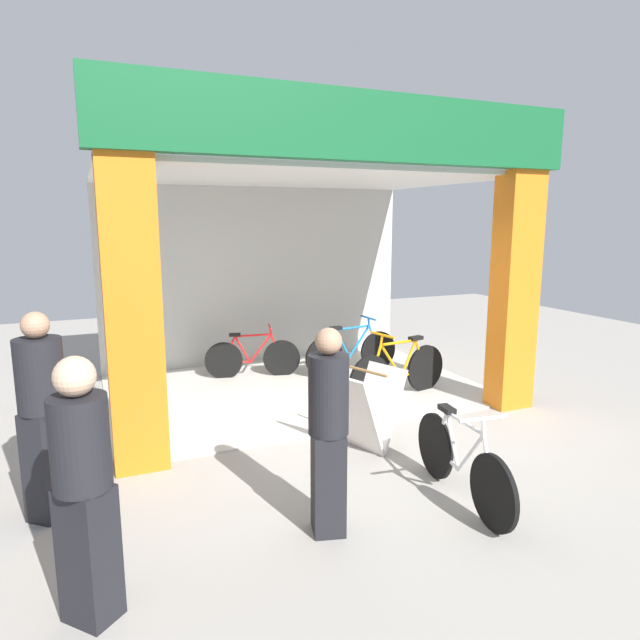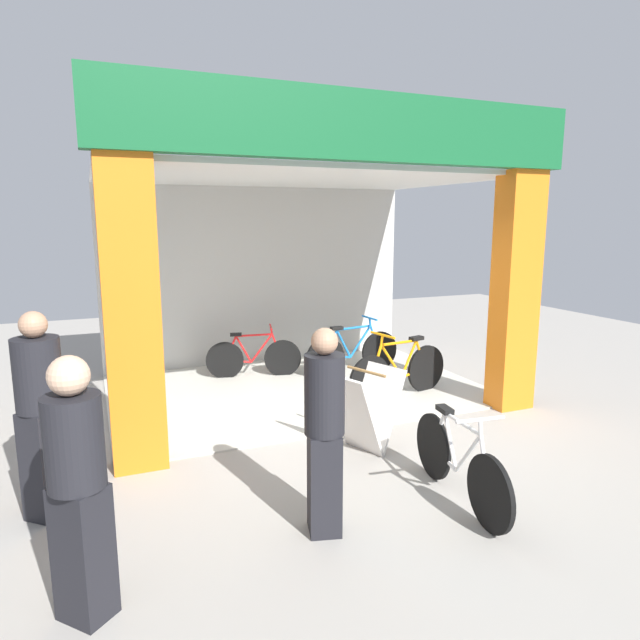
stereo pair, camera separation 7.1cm
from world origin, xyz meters
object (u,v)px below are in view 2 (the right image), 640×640
at_px(pedestrian_0, 42,411).
at_px(pedestrian_1, 78,487).
at_px(bicycle_parked_0, 459,463).
at_px(pedestrian_2, 324,431).
at_px(bicycle_inside_0, 399,371).
at_px(bicycle_inside_1, 254,357).
at_px(bicycle_inside_2, 353,352).
at_px(sandwich_board_sign, 365,410).

relative_size(pedestrian_0, pedestrian_1, 1.03).
distance_m(bicycle_parked_0, pedestrian_2, 1.33).
bearing_deg(bicycle_inside_0, pedestrian_1, -143.40).
xyz_separation_m(bicycle_inside_1, pedestrian_2, (-0.67, -4.31, 0.50)).
distance_m(bicycle_parked_0, pedestrian_0, 3.45).
bearing_deg(bicycle_inside_1, pedestrian_1, -117.20).
bearing_deg(pedestrian_0, bicycle_inside_1, 50.47).
xyz_separation_m(bicycle_inside_2, pedestrian_0, (-4.14, -2.82, 0.53)).
xyz_separation_m(bicycle_parked_0, pedestrian_1, (-2.94, -0.29, 0.51)).
relative_size(sandwich_board_sign, pedestrian_0, 0.52).
bearing_deg(pedestrian_0, bicycle_parked_0, -19.24).
relative_size(sandwich_board_sign, pedestrian_1, 0.53).
bearing_deg(bicycle_inside_2, bicycle_inside_0, -87.59).
height_order(sandwich_board_sign, pedestrian_1, pedestrian_1).
bearing_deg(pedestrian_0, pedestrian_1, -78.98).
xyz_separation_m(pedestrian_1, pedestrian_2, (1.70, 0.30, -0.03)).
relative_size(bicycle_inside_0, bicycle_inside_2, 1.03).
relative_size(bicycle_inside_1, pedestrian_2, 0.88).
height_order(bicycle_inside_1, pedestrian_2, pedestrian_2).
distance_m(bicycle_inside_1, pedestrian_0, 4.19).
distance_m(bicycle_inside_1, pedestrian_2, 4.39).
bearing_deg(bicycle_inside_2, bicycle_parked_0, -103.20).
distance_m(bicycle_inside_2, pedestrian_2, 4.50).
height_order(bicycle_inside_2, bicycle_parked_0, bicycle_inside_2).
bearing_deg(pedestrian_0, bicycle_inside_0, 19.71).
distance_m(pedestrian_0, pedestrian_1, 1.43).
bearing_deg(pedestrian_1, bicycle_parked_0, 5.56).
height_order(bicycle_inside_0, pedestrian_1, pedestrian_1).
relative_size(bicycle_inside_1, bicycle_inside_2, 0.89).
distance_m(sandwich_board_sign, pedestrian_2, 1.64).
relative_size(bicycle_parked_0, pedestrian_1, 0.94).
bearing_deg(bicycle_inside_1, bicycle_inside_2, -14.41).
bearing_deg(sandwich_board_sign, pedestrian_1, -150.17).
xyz_separation_m(bicycle_inside_2, pedestrian_2, (-2.16, -3.92, 0.46)).
relative_size(bicycle_inside_0, pedestrian_2, 1.02).
height_order(bicycle_parked_0, pedestrian_1, pedestrian_1).
xyz_separation_m(sandwich_board_sign, pedestrian_1, (-2.70, -1.55, 0.41)).
bearing_deg(pedestrian_2, bicycle_inside_2, 61.14).
bearing_deg(bicycle_inside_1, pedestrian_0, -129.53).
relative_size(bicycle_inside_0, pedestrian_0, 0.97).
xyz_separation_m(bicycle_parked_0, sandwich_board_sign, (-0.24, 1.26, 0.09)).
bearing_deg(pedestrian_2, sandwich_board_sign, 51.30).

